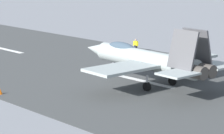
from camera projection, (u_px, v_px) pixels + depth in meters
The scene contains 5 objects.
ground_plane at pixel (146, 82), 46.56m from camera, with size 400.00×400.00×0.00m, color gray.
runway_strip at pixel (146, 82), 46.54m from camera, with size 240.00×26.00×0.02m.
fighter_jet at pixel (147, 59), 45.12m from camera, with size 16.11×13.83×5.54m.
crew_person at pixel (136, 45), 61.70m from camera, with size 0.68×0.39×1.61m.
marker_cone_mid at pixel (0, 91), 42.19m from camera, with size 0.44×0.44×0.55m, color orange.
Camera 1 is at (-30.47, 33.61, 11.02)m, focal length 80.77 mm.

